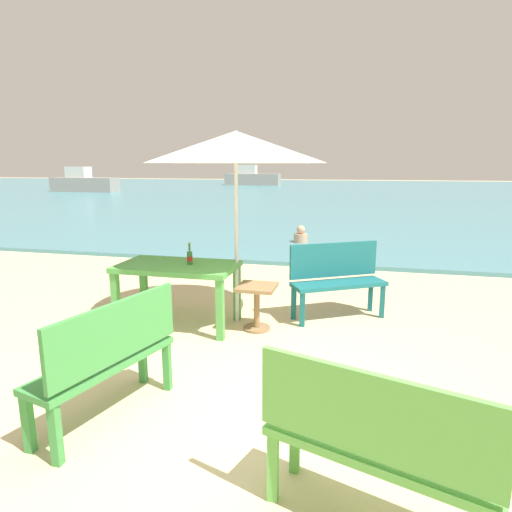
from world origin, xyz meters
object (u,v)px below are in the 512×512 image
(beer_bottle_amber, at_px, (190,257))
(bench_green_right, at_px, (110,353))
(bench_teal_center, at_px, (337,276))
(boat_fishing_trawler, at_px, (84,183))
(picnic_table_green, at_px, (178,273))
(swimmer_person, at_px, (301,236))
(patio_umbrella, at_px, (236,147))
(boat_ferry, at_px, (252,178))
(side_table_wood, at_px, (257,301))
(bench_green_left, at_px, (375,441))

(beer_bottle_amber, height_order, bench_green_right, beer_bottle_amber)
(bench_teal_center, relative_size, boat_fishing_trawler, 0.25)
(boat_fishing_trawler, bearing_deg, picnic_table_green, -53.13)
(bench_teal_center, xyz_separation_m, boat_fishing_trawler, (-19.31, 22.54, 0.18))
(swimmer_person, bearing_deg, patio_umbrella, -90.57)
(beer_bottle_amber, relative_size, boat_ferry, 0.05)
(picnic_table_green, relative_size, side_table_wood, 2.59)
(patio_umbrella, height_order, bench_green_right, patio_umbrella)
(side_table_wood, distance_m, swimmer_person, 5.68)
(beer_bottle_amber, height_order, bench_teal_center, beer_bottle_amber)
(side_table_wood, xyz_separation_m, swimmer_person, (-0.24, 5.67, -0.11))
(beer_bottle_amber, distance_m, boat_ferry, 37.57)
(bench_teal_center, relative_size, swimmer_person, 2.97)
(beer_bottle_amber, relative_size, bench_green_left, 0.21)
(bench_green_left, bearing_deg, bench_teal_center, 96.27)
(bench_green_left, xyz_separation_m, bench_green_right, (-1.89, 0.62, 0.00))
(bench_green_left, xyz_separation_m, swimmer_person, (-1.49, 8.36, -0.30))
(side_table_wood, xyz_separation_m, bench_green_left, (1.25, -2.69, 0.19))
(patio_umbrella, relative_size, side_table_wood, 4.26)
(swimmer_person, xyz_separation_m, boat_fishing_trawler, (-18.19, 17.55, 0.48))
(picnic_table_green, distance_m, boat_fishing_trawler, 29.11)
(boat_fishing_trawler, bearing_deg, bench_green_right, -54.88)
(picnic_table_green, height_order, swimmer_person, picnic_table_green)
(bench_green_right, height_order, boat_fishing_trawler, boat_fishing_trawler)
(patio_umbrella, xyz_separation_m, bench_teal_center, (1.18, 0.49, -1.58))
(bench_green_left, xyz_separation_m, boat_ferry, (-10.43, 39.27, 0.23))
(bench_green_right, bearing_deg, beer_bottle_amber, 94.84)
(boat_ferry, relative_size, boat_fishing_trawler, 1.08)
(side_table_wood, distance_m, bench_green_left, 2.98)
(bench_green_right, bearing_deg, swimmer_person, 87.05)
(picnic_table_green, distance_m, bench_teal_center, 1.99)
(patio_umbrella, bearing_deg, bench_green_left, -61.71)
(patio_umbrella, bearing_deg, bench_green_right, -98.70)
(boat_ferry, bearing_deg, patio_umbrella, -76.29)
(beer_bottle_amber, height_order, bench_green_left, beer_bottle_amber)
(beer_bottle_amber, xyz_separation_m, boat_ferry, (-8.37, 36.63, -0.08))
(beer_bottle_amber, distance_m, patio_umbrella, 1.38)
(picnic_table_green, height_order, boat_ferry, boat_ferry)
(bench_green_left, bearing_deg, boat_fishing_trawler, 127.21)
(beer_bottle_amber, relative_size, swimmer_person, 0.65)
(boat_ferry, bearing_deg, picnic_table_green, -77.37)
(side_table_wood, bearing_deg, bench_green_left, -65.04)
(bench_green_right, relative_size, boat_ferry, 0.24)
(beer_bottle_amber, relative_size, bench_green_right, 0.21)
(patio_umbrella, distance_m, bench_green_right, 2.77)
(picnic_table_green, height_order, bench_green_right, bench_green_right)
(picnic_table_green, distance_m, side_table_wood, 1.01)
(side_table_wood, bearing_deg, boat_fishing_trawler, 128.43)
(beer_bottle_amber, relative_size, side_table_wood, 0.49)
(bench_teal_center, xyz_separation_m, boat_ferry, (-10.06, 35.91, 0.23))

